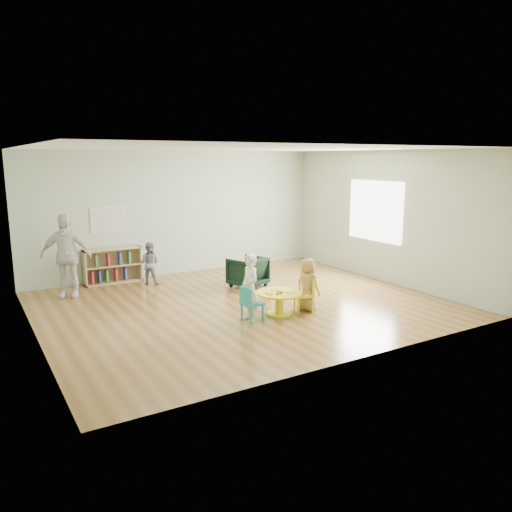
{
  "coord_description": "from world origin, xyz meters",
  "views": [
    {
      "loc": [
        -4.31,
        -7.68,
        2.64
      ],
      "look_at": [
        0.1,
        -0.3,
        0.94
      ],
      "focal_mm": 35.0,
      "sensor_mm": 36.0,
      "label": 1
    }
  ],
  "objects_px": {
    "activity_table": "(279,299)",
    "bookshelf": "(112,266)",
    "armchair": "(248,272)",
    "kid_chair_left": "(250,303)",
    "adult_caretaker": "(66,256)",
    "child_left": "(250,288)",
    "kid_chair_right": "(306,293)",
    "child_right": "(308,285)",
    "toddler": "(149,263)"
  },
  "relations": [
    {
      "from": "adult_caretaker",
      "to": "child_left",
      "type": "bearing_deg",
      "value": -29.53
    },
    {
      "from": "toddler",
      "to": "bookshelf",
      "type": "bearing_deg",
      "value": -2.74
    },
    {
      "from": "kid_chair_left",
      "to": "armchair",
      "type": "bearing_deg",
      "value": 143.95
    },
    {
      "from": "child_left",
      "to": "kid_chair_right",
      "type": "bearing_deg",
      "value": 90.48
    },
    {
      "from": "bookshelf",
      "to": "child_right",
      "type": "height_order",
      "value": "child_right"
    },
    {
      "from": "bookshelf",
      "to": "toddler",
      "type": "distance_m",
      "value": 0.85
    },
    {
      "from": "activity_table",
      "to": "armchair",
      "type": "bearing_deg",
      "value": 75.87
    },
    {
      "from": "child_left",
      "to": "child_right",
      "type": "height_order",
      "value": "child_left"
    },
    {
      "from": "child_left",
      "to": "toddler",
      "type": "relative_size",
      "value": 1.24
    },
    {
      "from": "kid_chair_left",
      "to": "child_right",
      "type": "relative_size",
      "value": 0.62
    },
    {
      "from": "bookshelf",
      "to": "child_left",
      "type": "bearing_deg",
      "value": -71.73
    },
    {
      "from": "kid_chair_right",
      "to": "child_left",
      "type": "distance_m",
      "value": 1.15
    },
    {
      "from": "adult_caretaker",
      "to": "child_right",
      "type": "bearing_deg",
      "value": -18.0
    },
    {
      "from": "kid_chair_left",
      "to": "adult_caretaker",
      "type": "bearing_deg",
      "value": -150.38
    },
    {
      "from": "activity_table",
      "to": "bookshelf",
      "type": "height_order",
      "value": "bookshelf"
    },
    {
      "from": "child_left",
      "to": "child_right",
      "type": "bearing_deg",
      "value": 91.06
    },
    {
      "from": "toddler",
      "to": "adult_caretaker",
      "type": "distance_m",
      "value": 1.73
    },
    {
      "from": "activity_table",
      "to": "child_left",
      "type": "height_order",
      "value": "child_left"
    },
    {
      "from": "activity_table",
      "to": "bookshelf",
      "type": "bearing_deg",
      "value": 116.53
    },
    {
      "from": "kid_chair_right",
      "to": "armchair",
      "type": "distance_m",
      "value": 2.0
    },
    {
      "from": "child_left",
      "to": "kid_chair_left",
      "type": "bearing_deg",
      "value": 130.27
    },
    {
      "from": "armchair",
      "to": "adult_caretaker",
      "type": "height_order",
      "value": "adult_caretaker"
    },
    {
      "from": "bookshelf",
      "to": "child_left",
      "type": "relative_size",
      "value": 1.07
    },
    {
      "from": "kid_chair_right",
      "to": "child_left",
      "type": "height_order",
      "value": "child_left"
    },
    {
      "from": "activity_table",
      "to": "toddler",
      "type": "relative_size",
      "value": 0.88
    },
    {
      "from": "activity_table",
      "to": "kid_chair_left",
      "type": "bearing_deg",
      "value": -176.34
    },
    {
      "from": "kid_chair_right",
      "to": "toddler",
      "type": "relative_size",
      "value": 0.65
    },
    {
      "from": "bookshelf",
      "to": "adult_caretaker",
      "type": "distance_m",
      "value": 1.32
    },
    {
      "from": "child_left",
      "to": "toddler",
      "type": "distance_m",
      "value": 3.26
    },
    {
      "from": "bookshelf",
      "to": "armchair",
      "type": "xyz_separation_m",
      "value": [
        2.34,
        -1.78,
        -0.05
      ]
    },
    {
      "from": "kid_chair_right",
      "to": "child_left",
      "type": "xyz_separation_m",
      "value": [
        -1.12,
        0.02,
        0.25
      ]
    },
    {
      "from": "activity_table",
      "to": "child_left",
      "type": "xyz_separation_m",
      "value": [
        -0.61,
        -0.05,
        0.28
      ]
    },
    {
      "from": "armchair",
      "to": "child_right",
      "type": "xyz_separation_m",
      "value": [
        0.06,
        -1.99,
        0.15
      ]
    },
    {
      "from": "kid_chair_right",
      "to": "child_right",
      "type": "relative_size",
      "value": 0.63
    },
    {
      "from": "child_left",
      "to": "adult_caretaker",
      "type": "distance_m",
      "value": 3.82
    },
    {
      "from": "kid_chair_right",
      "to": "child_right",
      "type": "bearing_deg",
      "value": -53.76
    },
    {
      "from": "kid_chair_left",
      "to": "child_right",
      "type": "distance_m",
      "value": 1.16
    },
    {
      "from": "kid_chair_left",
      "to": "adult_caretaker",
      "type": "distance_m",
      "value": 3.85
    },
    {
      "from": "bookshelf",
      "to": "armchair",
      "type": "bearing_deg",
      "value": -37.27
    },
    {
      "from": "kid_chair_left",
      "to": "adult_caretaker",
      "type": "height_order",
      "value": "adult_caretaker"
    },
    {
      "from": "bookshelf",
      "to": "armchair",
      "type": "relative_size",
      "value": 1.75
    },
    {
      "from": "armchair",
      "to": "bookshelf",
      "type": "bearing_deg",
      "value": -56.96
    },
    {
      "from": "kid_chair_left",
      "to": "child_right",
      "type": "xyz_separation_m",
      "value": [
        1.15,
        -0.02,
        0.16
      ]
    },
    {
      "from": "child_right",
      "to": "child_left",
      "type": "bearing_deg",
      "value": 73.04
    },
    {
      "from": "activity_table",
      "to": "armchair",
      "type": "distance_m",
      "value": 1.99
    },
    {
      "from": "child_right",
      "to": "adult_caretaker",
      "type": "distance_m",
      "value": 4.62
    },
    {
      "from": "armchair",
      "to": "adult_caretaker",
      "type": "relative_size",
      "value": 0.42
    },
    {
      "from": "activity_table",
      "to": "toddler",
      "type": "distance_m",
      "value": 3.38
    },
    {
      "from": "child_right",
      "to": "kid_chair_left",
      "type": "bearing_deg",
      "value": 72.62
    },
    {
      "from": "child_right",
      "to": "toddler",
      "type": "xyz_separation_m",
      "value": [
        -1.75,
        3.22,
        -0.01
      ]
    }
  ]
}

